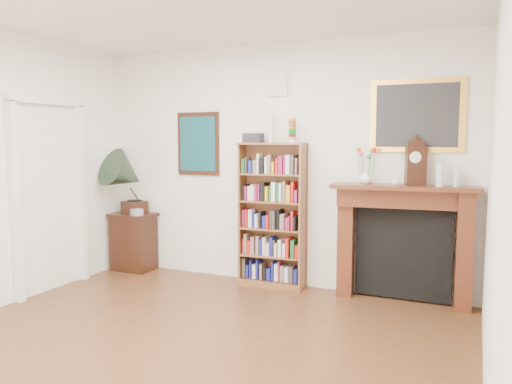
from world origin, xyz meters
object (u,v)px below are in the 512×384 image
(flower_vase, at_px, (366,177))
(bottle_right, at_px, (456,177))
(gramophone, at_px, (126,177))
(mantel_clock, at_px, (416,164))
(side_cabinet, at_px, (134,242))
(bottle_left, at_px, (440,175))
(teacup, at_px, (396,182))
(cd_stack, at_px, (137,212))
(fireplace, at_px, (403,233))
(bookshelf, at_px, (272,207))

(flower_vase, xyz_separation_m, bottle_right, (0.89, 0.04, 0.03))
(gramophone, distance_m, mantel_clock, 3.50)
(side_cabinet, height_order, bottle_left, bottle_left)
(teacup, relative_size, bottle_left, 0.31)
(mantel_clock, bearing_deg, teacup, 177.87)
(gramophone, bearing_deg, side_cabinet, 111.93)
(mantel_clock, bearing_deg, gramophone, 160.98)
(flower_vase, distance_m, bottle_right, 0.89)
(mantel_clock, relative_size, bottle_left, 1.91)
(flower_vase, bearing_deg, teacup, -6.59)
(flower_vase, xyz_separation_m, teacup, (0.31, -0.04, -0.04))
(gramophone, relative_size, bottle_left, 3.54)
(side_cabinet, bearing_deg, cd_stack, -36.22)
(fireplace, bearing_deg, side_cabinet, 176.33)
(side_cabinet, height_order, cd_stack, cd_stack)
(cd_stack, xyz_separation_m, bottle_left, (3.59, 0.14, 0.57))
(side_cabinet, relative_size, fireplace, 0.50)
(cd_stack, bearing_deg, bottle_left, 2.28)
(bottle_right, bearing_deg, fireplace, 178.04)
(bookshelf, bearing_deg, side_cabinet, 177.61)
(flower_vase, relative_size, teacup, 1.89)
(fireplace, distance_m, mantel_clock, 0.73)
(flower_vase, bearing_deg, mantel_clock, 3.61)
(mantel_clock, bearing_deg, cd_stack, 160.98)
(gramophone, height_order, flower_vase, gramophone)
(side_cabinet, height_order, mantel_clock, mantel_clock)
(bookshelf, relative_size, bottle_right, 9.61)
(bookshelf, relative_size, side_cabinet, 2.57)
(bookshelf, distance_m, teacup, 1.43)
(gramophone, xyz_separation_m, mantel_clock, (3.49, 0.20, 0.24))
(bookshelf, height_order, bottle_left, bookshelf)
(side_cabinet, relative_size, mantel_clock, 1.63)
(side_cabinet, xyz_separation_m, mantel_clock, (3.50, 0.09, 1.09))
(bookshelf, height_order, cd_stack, bookshelf)
(side_cabinet, relative_size, cd_stack, 6.23)
(teacup, bearing_deg, mantel_clock, 20.24)
(flower_vase, bearing_deg, bottle_right, 2.47)
(cd_stack, bearing_deg, bottle_right, 3.10)
(bookshelf, relative_size, flower_vase, 13.51)
(bottle_left, bearing_deg, gramophone, -177.67)
(bookshelf, bearing_deg, fireplace, -2.25)
(cd_stack, bearing_deg, teacup, 2.32)
(fireplace, bearing_deg, mantel_clock, -18.34)
(bookshelf, height_order, teacup, bookshelf)
(fireplace, distance_m, cd_stack, 3.25)
(side_cabinet, bearing_deg, mantel_clock, 1.62)
(mantel_clock, bearing_deg, flower_vase, 161.24)
(bookshelf, relative_size, teacup, 25.53)
(cd_stack, distance_m, flower_vase, 2.91)
(teacup, bearing_deg, bottle_left, 2.01)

